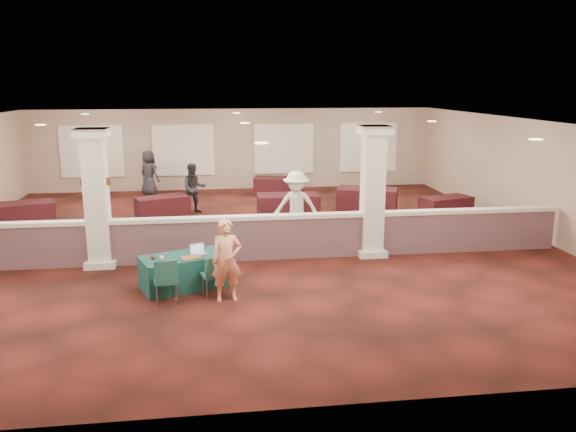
{
  "coord_description": "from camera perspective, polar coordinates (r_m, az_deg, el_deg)",
  "views": [
    {
      "loc": [
        -0.8,
        -14.54,
        4.18
      ],
      "look_at": [
        0.85,
        -2.0,
        1.18
      ],
      "focal_mm": 35.0,
      "sensor_mm": 36.0,
      "label": 1
    }
  ],
  "objects": [
    {
      "name": "far_table_front_left",
      "position": [
        18.49,
        -25.28,
        0.14
      ],
      "size": [
        1.97,
        1.37,
        0.73
      ],
      "primitive_type": "cube",
      "rotation": [
        0.0,
        0.0,
        0.29
      ],
      "color": "black",
      "rests_on": "ground"
    },
    {
      "name": "yarn_red",
      "position": [
        11.74,
        -13.56,
        -4.1
      ],
      "size": [
        0.09,
        0.09,
        0.09
      ],
      "primitive_type": "sphere",
      "color": "maroon",
      "rests_on": "near_table"
    },
    {
      "name": "attendee_a",
      "position": [
        18.67,
        -9.54,
        2.79
      ],
      "size": [
        0.85,
        0.58,
        1.64
      ],
      "primitive_type": "imported",
      "rotation": [
        0.0,
        0.0,
        0.19
      ],
      "color": "black",
      "rests_on": "ground"
    },
    {
      "name": "screen_glow",
      "position": [
        11.98,
        -9.23,
        -3.24
      ],
      "size": [
        0.27,
        0.1,
        0.18
      ],
      "primitive_type": "cube",
      "rotation": [
        0.0,
        0.0,
        0.36
      ],
      "color": "silver",
      "rests_on": "near_table"
    },
    {
      "name": "near_table",
      "position": [
        11.98,
        -10.34,
        -5.54
      ],
      "size": [
        1.99,
        1.47,
        0.69
      ],
      "primitive_type": "cube",
      "rotation": [
        0.0,
        0.0,
        0.36
      ],
      "color": "#0F3939",
      "rests_on": "ground"
    },
    {
      "name": "attendee_b",
      "position": [
        15.05,
        0.85,
        0.98
      ],
      "size": [
        1.33,
        0.89,
        1.91
      ],
      "primitive_type": "imported",
      "rotation": [
        0.0,
        0.0,
        -0.29
      ],
      "color": "#BABAB6",
      "rests_on": "ground"
    },
    {
      "name": "scissors",
      "position": [
        11.83,
        -7.19,
        -3.9
      ],
      "size": [
        0.12,
        0.07,
        0.01
      ],
      "primitive_type": "cube",
      "rotation": [
        0.0,
        0.0,
        0.36
      ],
      "color": "red",
      "rests_on": "near_table"
    },
    {
      "name": "sconce_right",
      "position": [
        13.44,
        -17.81,
        3.38
      ],
      "size": [
        0.12,
        0.12,
        0.18
      ],
      "color": "brown",
      "rests_on": "column_left"
    },
    {
      "name": "knitting",
      "position": [
        11.67,
        -9.83,
        -4.18
      ],
      "size": [
        0.45,
        0.4,
        0.03
      ],
      "primitive_type": "cube",
      "rotation": [
        0.0,
        0.0,
        0.36
      ],
      "color": "#CD6420",
      "rests_on": "near_table"
    },
    {
      "name": "ceiling",
      "position": [
        14.6,
        -4.41,
        9.46
      ],
      "size": [
        16.0,
        16.0,
        0.02
      ],
      "primitive_type": "cube",
      "color": "silver",
      "rests_on": "wall_back"
    },
    {
      "name": "yarn_grey",
      "position": [
        11.86,
        -12.54,
        -3.86
      ],
      "size": [
        0.1,
        0.1,
        0.1
      ],
      "primitive_type": "sphere",
      "color": "#515156",
      "rests_on": "near_table"
    },
    {
      "name": "laptop_screen",
      "position": [
        11.98,
        -9.24,
        -3.17
      ],
      "size": [
        0.29,
        0.12,
        0.21
      ],
      "primitive_type": "cube",
      "rotation": [
        0.0,
        0.0,
        0.36
      ],
      "color": "silver",
      "rests_on": "near_table"
    },
    {
      "name": "ground",
      "position": [
        15.15,
        -4.19,
        -2.7
      ],
      "size": [
        16.0,
        16.0,
        0.0
      ],
      "primitive_type": "plane",
      "color": "#4E1813",
      "rests_on": "ground"
    },
    {
      "name": "attendee_d",
      "position": [
        21.94,
        -13.94,
        4.24
      ],
      "size": [
        0.94,
        0.89,
        1.71
      ],
      "primitive_type": "imported",
      "rotation": [
        0.0,
        0.0,
        2.46
      ],
      "color": "black",
      "rests_on": "ground"
    },
    {
      "name": "far_table_back_left",
      "position": [
        18.38,
        -12.65,
        0.93
      ],
      "size": [
        1.82,
        1.36,
        0.66
      ],
      "primitive_type": "cube",
      "rotation": [
        0.0,
        0.0,
        0.38
      ],
      "color": "black",
      "rests_on": "ground"
    },
    {
      "name": "conf_chair_main",
      "position": [
        11.34,
        -7.55,
        -5.71
      ],
      "size": [
        0.51,
        0.51,
        0.84
      ],
      "rotation": [
        0.0,
        0.0,
        0.25
      ],
      "color": "#1B5148",
      "rests_on": "ground"
    },
    {
      "name": "partition_wall",
      "position": [
        13.55,
        -3.86,
        -2.14
      ],
      "size": [
        15.6,
        0.28,
        1.1
      ],
      "color": "brown",
      "rests_on": "ground"
    },
    {
      "name": "far_table_front_center",
      "position": [
        17.68,
        0.01,
        0.97
      ],
      "size": [
        1.91,
        0.96,
        0.78
      ],
      "primitive_type": "cube",
      "rotation": [
        0.0,
        0.0,
        -0.0
      ],
      "color": "black",
      "rests_on": "ground"
    },
    {
      "name": "attendee_c",
      "position": [
        20.88,
        8.25,
        3.76
      ],
      "size": [
        0.98,
        0.76,
        1.51
      ],
      "primitive_type": "imported",
      "rotation": [
        0.0,
        0.0,
        0.44
      ],
      "color": "black",
      "rests_on": "ground"
    },
    {
      "name": "far_table_front_right",
      "position": [
        18.63,
        15.74,
        0.91
      ],
      "size": [
        1.77,
        1.23,
        0.65
      ],
      "primitive_type": "cube",
      "rotation": [
        0.0,
        0.0,
        0.29
      ],
      "color": "black",
      "rests_on": "ground"
    },
    {
      "name": "laptop_base",
      "position": [
        11.92,
        -9.05,
        -3.82
      ],
      "size": [
        0.37,
        0.31,
        0.02
      ],
      "primitive_type": "cube",
      "rotation": [
        0.0,
        0.0,
        0.36
      ],
      "color": "silver",
      "rests_on": "near_table"
    },
    {
      "name": "column_left",
      "position": [
        13.56,
        -18.86,
        1.82
      ],
      "size": [
        0.72,
        0.72,
        3.2
      ],
      "color": "white",
      "rests_on": "ground"
    },
    {
      "name": "wall_front",
      "position": [
        7.08,
        -0.51,
        -8.02
      ],
      "size": [
        16.0,
        0.04,
        3.2
      ],
      "primitive_type": "cube",
      "color": "gray",
      "rests_on": "ground"
    },
    {
      "name": "wall_right",
      "position": [
        17.19,
        23.44,
        3.61
      ],
      "size": [
        0.04,
        16.0,
        3.2
      ],
      "primitive_type": "cube",
      "color": "gray",
      "rests_on": "ground"
    },
    {
      "name": "wall_back",
      "position": [
        22.7,
        -5.48,
        6.76
      ],
      "size": [
        16.0,
        0.04,
        3.2
      ],
      "primitive_type": "cube",
      "color": "gray",
      "rests_on": "ground"
    },
    {
      "name": "woman",
      "position": [
        11.02,
        -6.26,
        -4.49
      ],
      "size": [
        0.63,
        0.46,
        1.64
      ],
      "primitive_type": "imported",
      "rotation": [
        0.0,
        0.0,
        0.13
      ],
      "color": "#E19061",
      "rests_on": "ground"
    },
    {
      "name": "column_right",
      "position": [
        13.82,
        8.6,
        2.6
      ],
      "size": [
        0.72,
        0.72,
        3.2
      ],
      "color": "white",
      "rests_on": "ground"
    },
    {
      "name": "sconce_left",
      "position": [
        13.55,
        -20.14,
        3.28
      ],
      "size": [
        0.12,
        0.12,
        0.18
      ],
      "color": "brown",
      "rests_on": "column_left"
    },
    {
      "name": "conf_chair_side",
      "position": [
        11.1,
        -12.29,
        -6.11
      ],
      "size": [
        0.52,
        0.52,
        0.91
      ],
      "rotation": [
        0.0,
        0.0,
        0.14
      ],
      "color": "#1B5148",
      "rests_on": "ground"
    },
    {
      "name": "far_table_back_right",
      "position": [
        18.81,
        8.02,
        1.61
      ],
      "size": [
        2.17,
        1.6,
        0.79
      ],
      "primitive_type": "cube",
      "rotation": [
        0.0,
        0.0,
        -0.36
      ],
      "color": "black",
      "rests_on": "ground"
    },
    {
      "name": "yarn_cream",
      "position": [
        11.64,
        -12.71,
        -4.18
      ],
      "size": [
        0.1,
        0.1,
        0.1
      ],
      "primitive_type": "sphere",
      "color": "beige",
      "rests_on": "near_table"
    },
    {
      "name": "far_table_back_center",
      "position": [
        21.42,
        -1.15,
        3.03
      ],
      "size": [
        1.84,
        1.16,
        0.69
      ],
      "primitive_type": "cube",
      "rotation": [
        0.0,
        0.0,
        -0.19
      ],
      "color": "black",
      "rests_on": "ground"
    }
  ]
}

